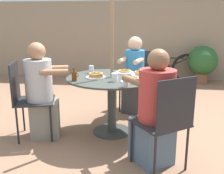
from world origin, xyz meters
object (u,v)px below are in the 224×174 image
patio_chair_east (137,76)px  potted_shrub (202,62)px  diner_north (154,113)px  diner_east (134,77)px  pancake_plate_c (141,74)px  pancake_plate_b (96,76)px  diner_south (42,94)px  pancake_plate_d (125,72)px  drinking_glass_a (91,69)px  pancake_plate_a (131,80)px  patio_table (112,90)px  bicycle (171,67)px  coffee_cup (115,77)px  patio_chair_north (166,118)px  syrup_bottle (74,76)px  drinking_glass_b (126,82)px  patio_chair_south (27,95)px

patio_chair_east → potted_shrub: (1.45, 2.02, -0.05)m
patio_chair_east → diner_north: bearing=113.4°
diner_east → pancake_plate_c: diner_east is taller
pancake_plate_b → pancake_plate_c: bearing=20.5°
diner_south → pancake_plate_b: 0.72m
diner_north → pancake_plate_d: 1.11m
diner_east → drinking_glass_a: 0.88m
diner_north → diner_south: (-1.38, 0.48, 0.01)m
pancake_plate_a → pancake_plate_d: bearing=102.8°
patio_table → bicycle: (1.02, 3.11, -0.23)m
coffee_cup → patio_chair_north: bearing=-47.9°
syrup_bottle → pancake_plate_b: bearing=41.6°
diner_south → drinking_glass_a: diner_south is taller
drinking_glass_a → pancake_plate_d: bearing=10.1°
patio_chair_north → drinking_glass_b: 0.62m
pancake_plate_d → syrup_bottle: bearing=-134.2°
patio_chair_east → coffee_cup: 1.31m
diner_east → diner_north: bearing=115.9°
diner_east → drinking_glass_a: (-0.56, -0.64, 0.23)m
patio_chair_south → syrup_bottle: size_ratio=6.05×
diner_east → pancake_plate_c: 0.76m
pancake_plate_d → patio_table: bearing=-114.6°
diner_east → coffee_cup: 1.13m
pancake_plate_d → potted_shrub: (1.60, 2.76, -0.26)m
diner_east → coffee_cup: (-0.18, -1.10, 0.23)m
patio_chair_east → diner_east: bearing=90.0°
patio_table → pancake_plate_d: (0.14, 0.30, 0.18)m
pancake_plate_b → drinking_glass_a: drinking_glass_a is taller
syrup_bottle → coffee_cup: (0.48, 0.04, -0.01)m
syrup_bottle → drinking_glass_b: 0.67m
drinking_glass_b → bicycle: 3.71m
patio_chair_east → drinking_glass_a: patio_chair_east is taller
pancake_plate_b → patio_chair_south: bearing=-165.6°
patio_chair_north → drinking_glass_b: bearing=101.6°
patio_chair_north → patio_chair_south: size_ratio=1.00×
syrup_bottle → potted_shrub: syrup_bottle is taller
coffee_cup → potted_shrub: potted_shrub is taller
patio_chair_east → pancake_plate_d: bearing=93.9°
patio_table → drinking_glass_a: size_ratio=11.22×
patio_table → pancake_plate_c: 0.43m
diner_north → pancake_plate_d: size_ratio=4.77×
diner_north → potted_shrub: (1.21, 3.78, -0.04)m
pancake_plate_d → syrup_bottle: (-0.56, -0.57, 0.05)m
pancake_plate_a → pancake_plate_b: pancake_plate_b is taller
pancake_plate_a → pancake_plate_c: pancake_plate_c is taller
patio_chair_south → syrup_bottle: bearing=75.9°
pancake_plate_a → pancake_plate_d: size_ratio=1.00×
diner_north → drinking_glass_a: 1.28m
pancake_plate_c → bicycle: bearing=77.6°
patio_table → pancake_plate_b: pancake_plate_b is taller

